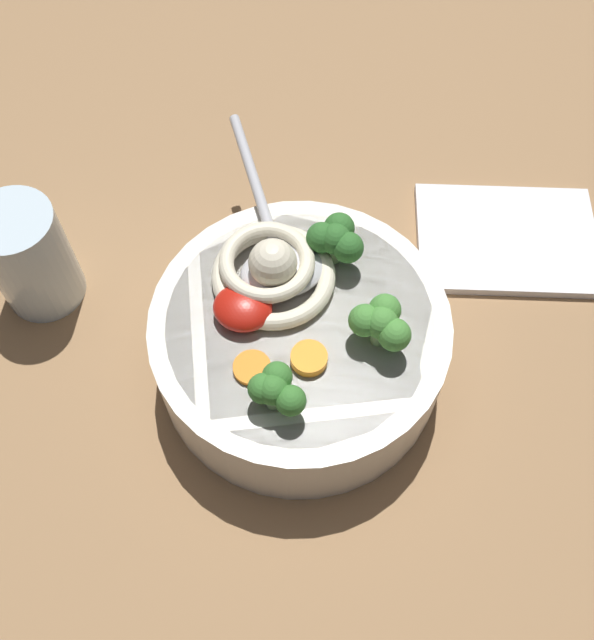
{
  "coord_description": "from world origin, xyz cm",
  "views": [
    {
      "loc": [
        -6.37,
        22.93,
        52.21
      ],
      "look_at": [
        0.2,
        -0.57,
        9.72
      ],
      "focal_mm": 40.7,
      "sensor_mm": 36.0,
      "label": 1
    }
  ],
  "objects_px": {
    "drinking_glass": "(30,257)",
    "folded_napkin": "(507,239)",
    "noodle_pile": "(272,269)",
    "soup_bowl": "(297,342)",
    "soup_spoon": "(278,254)"
  },
  "relations": [
    {
      "from": "drinking_glass",
      "to": "folded_napkin",
      "type": "height_order",
      "value": "drinking_glass"
    },
    {
      "from": "noodle_pile",
      "to": "drinking_glass",
      "type": "height_order",
      "value": "noodle_pile"
    },
    {
      "from": "drinking_glass",
      "to": "folded_napkin",
      "type": "distance_m",
      "value": 0.38
    },
    {
      "from": "soup_bowl",
      "to": "soup_spoon",
      "type": "xyz_separation_m",
      "value": [
        0.03,
        -0.04,
        0.04
      ]
    },
    {
      "from": "soup_spoon",
      "to": "folded_napkin",
      "type": "distance_m",
      "value": 0.21
    },
    {
      "from": "noodle_pile",
      "to": "soup_bowl",
      "type": "bearing_deg",
      "value": 133.16
    },
    {
      "from": "noodle_pile",
      "to": "soup_spoon",
      "type": "xyz_separation_m",
      "value": [
        0.0,
        -0.02,
        -0.0
      ]
    },
    {
      "from": "soup_bowl",
      "to": "soup_spoon",
      "type": "relative_size",
      "value": 1.26
    },
    {
      "from": "drinking_glass",
      "to": "noodle_pile",
      "type": "bearing_deg",
      "value": -174.5
    },
    {
      "from": "noodle_pile",
      "to": "folded_napkin",
      "type": "xyz_separation_m",
      "value": [
        -0.16,
        -0.13,
        -0.07
      ]
    },
    {
      "from": "soup_spoon",
      "to": "drinking_glass",
      "type": "relative_size",
      "value": 1.8
    },
    {
      "from": "noodle_pile",
      "to": "folded_napkin",
      "type": "relative_size",
      "value": 0.64
    },
    {
      "from": "soup_spoon",
      "to": "noodle_pile",
      "type": "bearing_deg",
      "value": 148.98
    },
    {
      "from": "noodle_pile",
      "to": "folded_napkin",
      "type": "distance_m",
      "value": 0.22
    },
    {
      "from": "drinking_glass",
      "to": "folded_napkin",
      "type": "relative_size",
      "value": 0.62
    }
  ]
}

